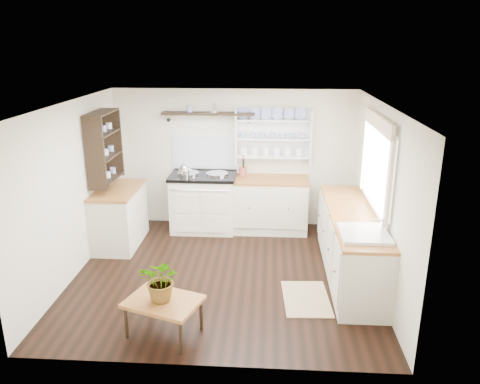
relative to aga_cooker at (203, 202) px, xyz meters
name	(u,v)px	position (x,y,z in m)	size (l,w,h in m)	color
floor	(224,274)	(0.49, -1.57, -0.49)	(4.00, 3.80, 0.01)	black
wall_back	(234,159)	(0.49, 0.33, 0.66)	(4.00, 0.02, 2.30)	silver
wall_right	(380,197)	(2.49, -1.57, 0.66)	(0.02, 3.80, 2.30)	silver
wall_left	(72,191)	(-1.51, -1.57, 0.66)	(0.02, 3.80, 2.30)	silver
ceiling	(222,104)	(0.49, -1.57, 1.81)	(4.00, 3.80, 0.01)	white
window	(376,162)	(2.44, -1.42, 1.08)	(0.08, 1.55, 1.22)	white
aga_cooker	(203,202)	(0.00, 0.00, 0.00)	(1.07, 0.74, 0.99)	white
back_cabinets	(269,204)	(1.09, 0.03, -0.03)	(1.27, 0.63, 0.90)	beige
right_cabinets	(351,243)	(2.19, -1.47, -0.03)	(0.62, 2.43, 0.90)	beige
belfast_sink	(363,243)	(2.19, -2.22, 0.31)	(0.55, 0.60, 0.45)	white
left_cabinets	(119,216)	(-1.21, -0.67, -0.03)	(0.62, 1.13, 0.90)	beige
plate_rack	(273,136)	(1.14, 0.29, 1.07)	(1.20, 0.22, 0.90)	white
high_shelf	(208,114)	(0.09, 0.21, 1.42)	(1.50, 0.29, 0.16)	black
left_shelving	(104,147)	(-1.35, -0.67, 1.06)	(0.28, 0.80, 1.05)	black
kettle	(184,171)	(-0.28, -0.12, 0.55)	(0.18, 0.18, 0.22)	silver
utensil_crock	(243,172)	(0.65, 0.11, 0.49)	(0.12, 0.12, 0.14)	#9D4A39
center_table	(163,304)	(-0.02, -2.97, -0.12)	(0.90, 0.77, 0.41)	brown
potted_plant	(162,280)	(-0.02, -2.97, 0.17)	(0.43, 0.37, 0.48)	#3F7233
floor_rug	(306,299)	(1.56, -2.16, -0.48)	(0.55, 0.85, 0.02)	#7B6147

